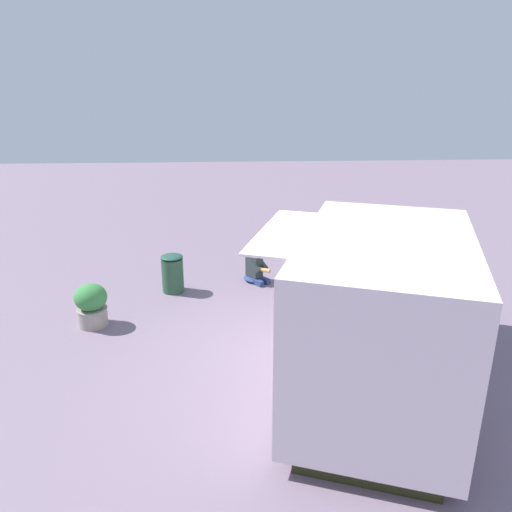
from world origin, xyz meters
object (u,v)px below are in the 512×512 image
food_truck (382,312)px  planter_flowering_far (91,304)px  person_customer (255,268)px  trash_bin (173,273)px  planter_flowering_near (347,262)px

food_truck → planter_flowering_far: 5.30m
person_customer → trash_bin: bearing=-75.7°
person_customer → planter_flowering_near: 2.10m
planter_flowering_near → trash_bin: 3.94m
planter_flowering_far → food_truck: bearing=65.8°
food_truck → planter_flowering_far: bearing=-114.2°
food_truck → planter_flowering_near: 4.33m
person_customer → planter_flowering_far: 3.71m
food_truck → person_customer: size_ratio=6.35×
planter_flowering_far → trash_bin: (-1.52, 1.34, -0.00)m
planter_flowering_far → planter_flowering_near: bearing=111.5°
person_customer → planter_flowering_far: size_ratio=1.02×
planter_flowering_far → trash_bin: size_ratio=0.99×
person_customer → planter_flowering_near: bearing=92.6°
planter_flowering_near → food_truck: bearing=-6.2°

